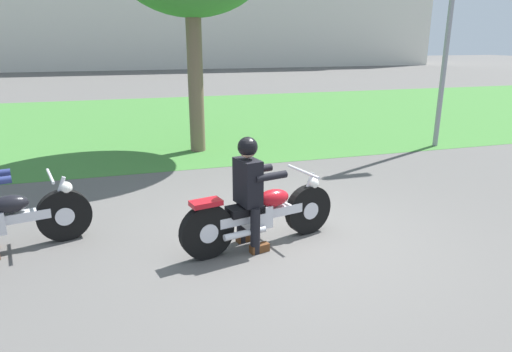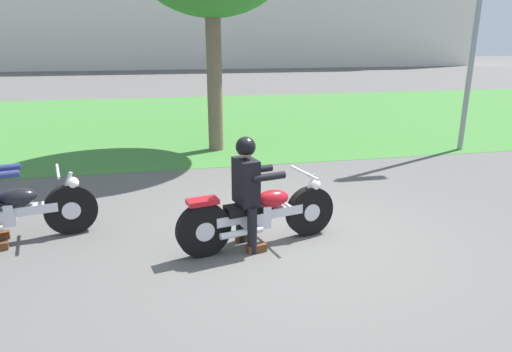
# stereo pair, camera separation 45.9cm
# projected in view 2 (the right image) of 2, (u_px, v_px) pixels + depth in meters

# --- Properties ---
(ground) EXTENTS (120.00, 120.00, 0.00)m
(ground) POSITION_uv_depth(u_px,v_px,m) (291.00, 239.00, 5.86)
(ground) COLOR #565451
(grass_verge) EXTENTS (60.00, 12.00, 0.01)m
(grass_verge) POSITION_uv_depth(u_px,v_px,m) (210.00, 118.00, 14.86)
(grass_verge) COLOR #3D7533
(grass_verge) RESTS_ON ground
(motorcycle_lead) EXTENTS (2.10, 0.77, 0.89)m
(motorcycle_lead) POSITION_uv_depth(u_px,v_px,m) (260.00, 215.00, 5.60)
(motorcycle_lead) COLOR black
(motorcycle_lead) RESTS_ON ground
(rider_lead) EXTENTS (0.62, 0.54, 1.41)m
(rider_lead) POSITION_uv_depth(u_px,v_px,m) (247.00, 184.00, 5.42)
(rider_lead) COLOR black
(rider_lead) RESTS_ON ground
(motorcycle_follow) EXTENTS (2.19, 0.78, 0.90)m
(motorcycle_follow) POSITION_uv_depth(u_px,v_px,m) (5.00, 214.00, 5.64)
(motorcycle_follow) COLOR black
(motorcycle_follow) RESTS_ON ground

